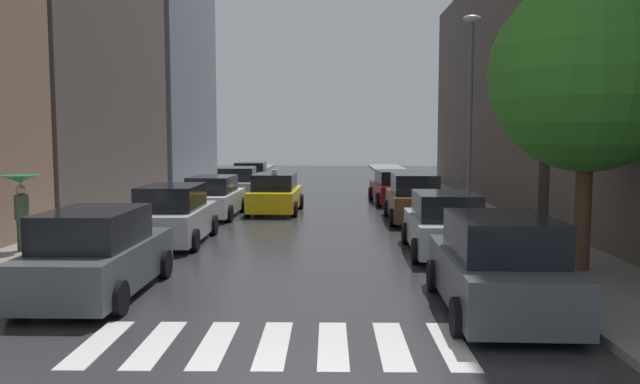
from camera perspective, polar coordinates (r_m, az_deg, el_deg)
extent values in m
cube|color=#2E2E30|center=(30.36, -0.72, -0.84)|extent=(28.00, 72.00, 0.04)
cube|color=gray|center=(31.22, -12.74, -0.63)|extent=(3.00, 72.00, 0.15)
cube|color=gray|center=(30.87, 11.43, -0.67)|extent=(3.00, 72.00, 0.15)
cube|color=silver|center=(10.30, -19.81, -13.00)|extent=(0.45, 2.20, 0.01)
cube|color=silver|center=(10.03, -14.86, -13.37)|extent=(0.45, 2.20, 0.01)
cube|color=silver|center=(9.83, -9.66, -13.65)|extent=(0.45, 2.20, 0.01)
cube|color=silver|center=(9.71, -4.27, -13.83)|extent=(0.45, 2.20, 0.01)
cube|color=silver|center=(9.68, 1.20, -13.89)|extent=(0.45, 2.20, 0.01)
cube|color=silver|center=(9.72, 6.67, -13.83)|extent=(0.45, 2.20, 0.01)
cube|color=silver|center=(9.85, 12.04, -13.65)|extent=(0.45, 2.20, 0.01)
cube|color=slate|center=(43.90, -15.30, 14.63)|extent=(6.00, 13.94, 21.02)
cube|color=#564C47|center=(32.87, 19.11, 8.94)|extent=(6.00, 19.96, 10.97)
cube|color=#474C51|center=(13.19, -19.72, -6.33)|extent=(1.85, 4.46, 0.86)
cube|color=black|center=(12.85, -20.18, -3.10)|extent=(1.61, 2.46, 0.70)
cylinder|color=black|center=(14.91, -20.91, -6.18)|extent=(0.23, 0.64, 0.64)
cylinder|color=black|center=(14.32, -14.16, -6.45)|extent=(0.23, 0.64, 0.64)
cylinder|color=black|center=(12.31, -26.14, -8.73)|extent=(0.23, 0.64, 0.64)
cylinder|color=black|center=(11.60, -18.09, -9.29)|extent=(0.23, 0.64, 0.64)
cube|color=#B2B7BF|center=(18.92, -13.32, -2.75)|extent=(1.83, 4.38, 0.86)
cube|color=black|center=(18.62, -13.53, -0.46)|extent=(1.61, 2.41, 0.70)
cylinder|color=black|center=(20.57, -14.79, -2.95)|extent=(0.22, 0.64, 0.64)
cylinder|color=black|center=(20.16, -9.80, -3.01)|extent=(0.22, 0.64, 0.64)
cylinder|color=black|center=(17.84, -17.26, -4.24)|extent=(0.22, 0.64, 0.64)
cylinder|color=black|center=(17.37, -11.53, -4.36)|extent=(0.22, 0.64, 0.64)
cube|color=silver|center=(24.66, -9.76, -0.94)|extent=(1.91, 4.48, 0.79)
cube|color=black|center=(24.37, -9.89, 0.69)|extent=(1.64, 2.48, 0.65)
cylinder|color=black|center=(26.30, -10.97, -1.13)|extent=(0.24, 0.65, 0.64)
cylinder|color=black|center=(25.94, -7.14, -1.16)|extent=(0.24, 0.65, 0.64)
cylinder|color=black|center=(23.49, -12.63, -1.91)|extent=(0.24, 0.65, 0.64)
cylinder|color=black|center=(23.08, -8.36, -1.96)|extent=(0.24, 0.65, 0.64)
cube|color=#B2B7BF|center=(31.19, -7.55, 0.37)|extent=(2.08, 4.72, 0.80)
cube|color=black|center=(30.90, -7.61, 1.67)|extent=(1.77, 2.62, 0.65)
cylinder|color=black|center=(32.83, -8.90, 0.14)|extent=(0.25, 0.65, 0.64)
cylinder|color=black|center=(32.65, -5.62, 0.15)|extent=(0.25, 0.65, 0.64)
cylinder|color=black|center=(29.81, -9.65, -0.37)|extent=(0.25, 0.65, 0.64)
cylinder|color=black|center=(29.60, -6.03, -0.37)|extent=(0.25, 0.65, 0.64)
cube|color=#474C51|center=(37.43, -6.36, 1.17)|extent=(1.99, 4.20, 0.78)
cube|color=black|center=(37.18, -6.40, 2.24)|extent=(1.73, 2.32, 0.64)
cylinder|color=black|center=(38.94, -7.54, 0.94)|extent=(0.23, 0.64, 0.64)
cylinder|color=black|center=(38.72, -4.69, 0.95)|extent=(0.23, 0.64, 0.64)
cylinder|color=black|center=(36.21, -8.13, 0.62)|extent=(0.23, 0.64, 0.64)
cylinder|color=black|center=(35.99, -5.07, 0.62)|extent=(0.23, 0.64, 0.64)
cube|color=#474C51|center=(11.68, 16.05, -7.65)|extent=(2.02, 4.48, 0.88)
cube|color=black|center=(11.32, 16.41, -3.95)|extent=(1.74, 2.48, 0.72)
cylinder|color=black|center=(12.97, 10.42, -7.59)|extent=(0.24, 0.65, 0.64)
cylinder|color=black|center=(13.36, 18.54, -7.40)|extent=(0.24, 0.65, 0.64)
cylinder|color=black|center=(10.18, 12.67, -11.19)|extent=(0.24, 0.65, 0.64)
cylinder|color=black|center=(10.67, 22.88, -10.72)|extent=(0.24, 0.65, 0.64)
cube|color=#B2B7BF|center=(17.09, 11.35, -3.61)|extent=(1.91, 4.30, 0.82)
cube|color=black|center=(16.78, 11.50, -1.21)|extent=(1.64, 2.38, 0.67)
cylinder|color=black|center=(18.39, 7.92, -3.77)|extent=(0.24, 0.65, 0.64)
cylinder|color=black|center=(18.65, 13.39, -3.75)|extent=(0.24, 0.65, 0.64)
cylinder|color=black|center=(15.65, 8.87, -5.37)|extent=(0.24, 0.65, 0.64)
cylinder|color=black|center=(15.94, 15.28, -5.29)|extent=(0.24, 0.65, 0.64)
cube|color=brown|center=(23.30, 8.60, -1.16)|extent=(1.88, 4.54, 0.88)
cube|color=black|center=(23.01, 8.69, 0.77)|extent=(1.62, 2.51, 0.72)
cylinder|color=black|center=(24.73, 6.18, -1.46)|extent=(0.24, 0.65, 0.64)
cylinder|color=black|center=(24.91, 10.24, -1.47)|extent=(0.24, 0.65, 0.64)
cylinder|color=black|center=(21.79, 6.71, -2.36)|extent=(0.24, 0.65, 0.64)
cylinder|color=black|center=(22.00, 11.31, -2.36)|extent=(0.24, 0.65, 0.64)
cube|color=maroon|center=(29.46, 6.93, 0.06)|extent=(2.13, 4.82, 0.76)
cube|color=black|center=(29.18, 7.01, 1.37)|extent=(1.81, 2.68, 0.62)
cylinder|color=black|center=(30.91, 4.73, -0.12)|extent=(0.25, 0.65, 0.64)
cylinder|color=black|center=(31.18, 8.26, -0.11)|extent=(0.25, 0.65, 0.64)
cylinder|color=black|center=(27.81, 5.43, -0.72)|extent=(0.25, 0.65, 0.64)
cylinder|color=black|center=(28.11, 9.34, -0.70)|extent=(0.25, 0.65, 0.64)
cube|color=yellow|center=(25.76, -4.12, -0.61)|extent=(2.02, 4.41, 0.80)
cube|color=black|center=(25.48, -4.19, 0.96)|extent=(1.72, 2.45, 0.65)
cube|color=#F2EDCC|center=(25.46, -4.19, 1.90)|extent=(0.21, 0.37, 0.18)
cylinder|color=black|center=(27.33, -5.66, -0.82)|extent=(0.24, 0.65, 0.64)
cylinder|color=black|center=(27.11, -1.79, -0.85)|extent=(0.24, 0.65, 0.64)
cylinder|color=black|center=(24.51, -6.68, -1.52)|extent=(0.24, 0.65, 0.64)
cylinder|color=black|center=(24.27, -2.37, -1.56)|extent=(0.24, 0.65, 0.64)
cylinder|color=#38513D|center=(18.12, -25.71, -3.60)|extent=(0.28, 0.28, 0.83)
cylinder|color=#38513D|center=(18.03, -25.80, -1.28)|extent=(0.36, 0.36, 0.65)
sphere|color=tan|center=(17.99, -25.86, 0.17)|extent=(0.26, 0.26, 0.26)
cone|color=#19723F|center=(17.97, -25.89, 1.09)|extent=(1.00, 1.00, 0.20)
cylinder|color=#333338|center=(18.00, -25.85, -0.09)|extent=(0.02, 0.02, 0.75)
cylinder|color=#513823|center=(15.12, 23.05, -1.89)|extent=(0.36, 0.36, 2.53)
sphere|color=#337E25|center=(15.08, 23.47, 9.93)|extent=(4.34, 4.34, 4.34)
cylinder|color=#595B60|center=(21.44, 13.63, 5.98)|extent=(0.16, 0.16, 6.74)
ellipsoid|color=beige|center=(21.78, 13.84, 15.27)|extent=(0.60, 0.28, 0.24)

